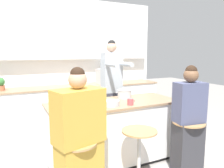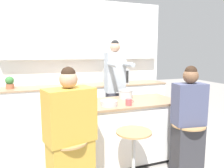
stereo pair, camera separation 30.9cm
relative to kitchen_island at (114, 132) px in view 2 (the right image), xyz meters
name	(u,v)px [view 2 (the right image)]	position (x,y,z in m)	size (l,w,h in m)	color
ground_plane	(114,161)	(0.00, 0.00, -0.45)	(16.00, 16.00, 0.00)	gray
wall_back	(84,55)	(0.00, 1.83, 1.09)	(3.66, 0.22, 2.70)	white
back_counter	(88,106)	(0.00, 1.54, 0.01)	(3.40, 0.62, 0.93)	white
kitchen_island	(114,132)	(0.00, 0.00, 0.00)	(1.89, 0.75, 0.89)	black
bar_stool_leftmost	(69,166)	(-0.75, -0.66, -0.04)	(0.42, 0.42, 0.69)	tan
bar_stool_center	(134,154)	(0.00, -0.66, -0.04)	(0.42, 0.42, 0.69)	tan
bar_stool_rightmost	(187,146)	(0.75, -0.68, -0.04)	(0.42, 0.42, 0.69)	tan
person_cooking	(115,93)	(0.24, 0.57, 0.45)	(0.34, 0.60, 1.79)	#383842
person_wrapped_blanket	(70,141)	(-0.74, -0.67, 0.23)	(0.55, 0.40, 1.45)	gold
person_seated_near	(188,127)	(0.75, -0.67, 0.20)	(0.42, 0.31, 1.43)	#333338
cooking_pot	(126,94)	(0.26, 0.17, 0.51)	(0.31, 0.22, 0.13)	#B7BABC
fruit_bowl	(67,103)	(-0.65, 0.03, 0.47)	(0.23, 0.23, 0.06)	#B7BABC
mixing_bowl_steel	(109,103)	(-0.14, -0.18, 0.48)	(0.22, 0.22, 0.07)	#B7BABC
coffee_cup_near	(129,102)	(0.12, -0.25, 0.48)	(0.12, 0.08, 0.09)	#DB4C51
coffee_cup_far	(86,106)	(-0.46, -0.24, 0.48)	(0.12, 0.09, 0.08)	#4C7099
microwave	(116,76)	(0.61, 1.50, 0.63)	(0.47, 0.37, 0.32)	#B2B5B7
potted_plant	(10,82)	(-1.47, 1.54, 0.59)	(0.15, 0.15, 0.23)	#A86042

